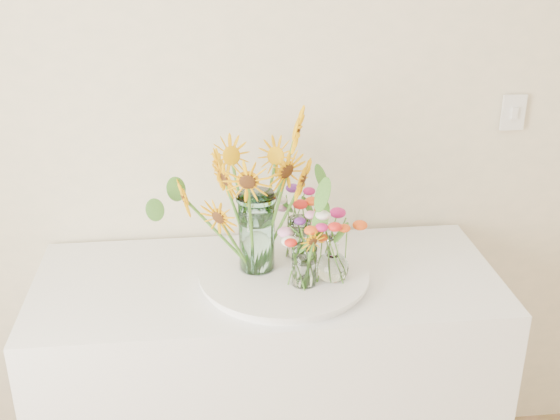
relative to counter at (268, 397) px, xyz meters
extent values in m
cube|color=white|center=(0.00, 0.00, 0.00)|extent=(1.40, 0.60, 0.90)
cylinder|color=white|center=(0.05, -0.03, 0.46)|extent=(0.48, 0.48, 0.02)
cylinder|color=#BEFCF5|center=(-0.03, 0.01, 0.60)|extent=(0.11, 0.11, 0.25)
cylinder|color=white|center=(0.10, -0.10, 0.54)|extent=(0.09, 0.09, 0.12)
cylinder|color=white|center=(0.11, 0.07, 0.54)|extent=(0.09, 0.09, 0.13)
camera|label=1|loc=(-0.16, -1.85, 1.49)|focal=45.00mm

